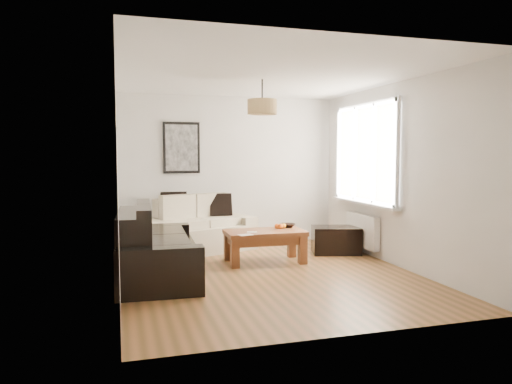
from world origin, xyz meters
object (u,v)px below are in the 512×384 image
object	(u,v)px
loveseat_cream	(199,225)
ottoman	(336,240)
sofa_leather	(157,244)
coffee_table	(265,246)

from	to	relation	value
loveseat_cream	ottoman	bearing A→B (deg)	-40.89
sofa_leather	coffee_table	xyz separation A→B (m)	(1.59, 0.45, -0.20)
sofa_leather	ottoman	distance (m)	2.98
loveseat_cream	sofa_leather	xyz separation A→B (m)	(-0.80, -1.55, 0.00)
coffee_table	ottoman	size ratio (longest dim) A/B	1.54
coffee_table	sofa_leather	bearing A→B (deg)	-164.16
loveseat_cream	coffee_table	size ratio (longest dim) A/B	1.50
loveseat_cream	sofa_leather	size ratio (longest dim) A/B	0.86
loveseat_cream	sofa_leather	bearing A→B (deg)	-137.07
sofa_leather	loveseat_cream	bearing A→B (deg)	-24.70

